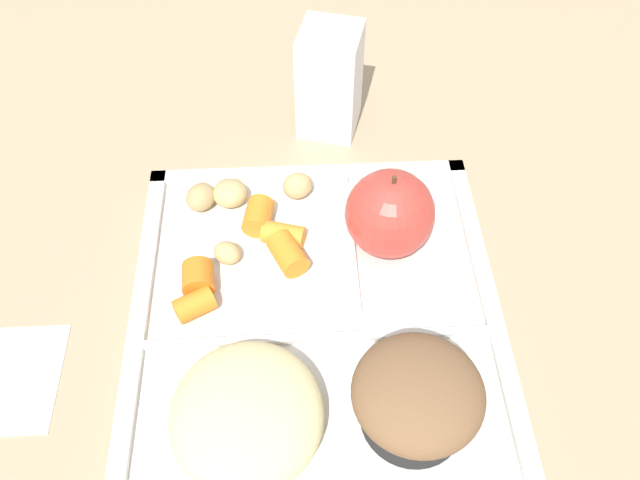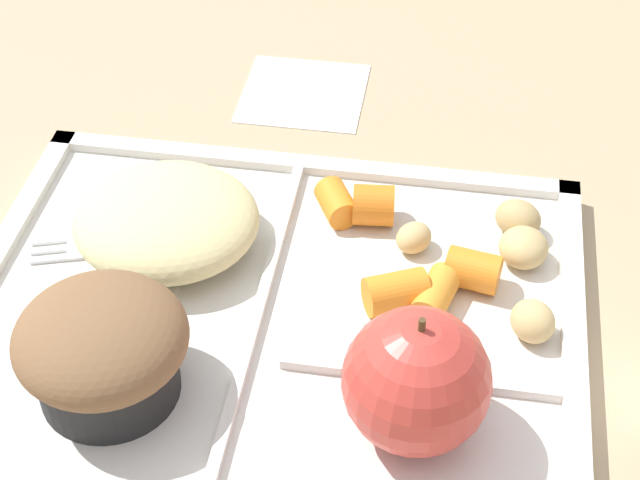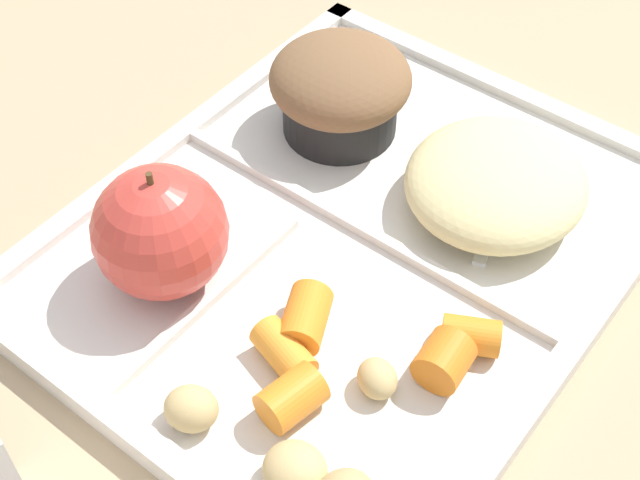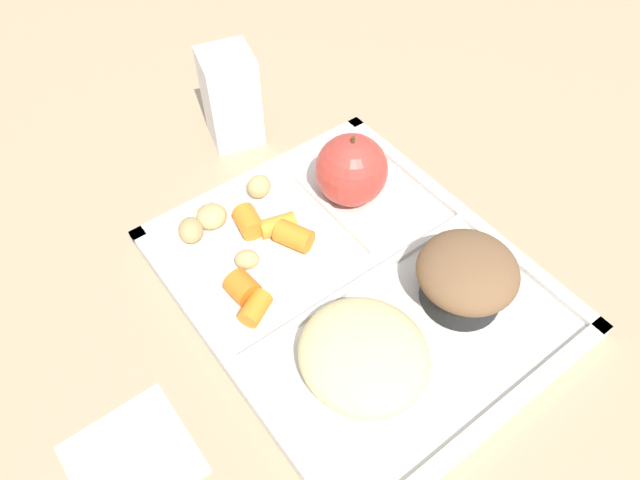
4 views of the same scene
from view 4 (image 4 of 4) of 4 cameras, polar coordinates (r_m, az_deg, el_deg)
name	(u,v)px [view 4 (image 4 of 4)]	position (r m, az deg, el deg)	size (l,w,h in m)	color
ground	(355,287)	(0.57, 3.41, -4.52)	(6.00, 6.00, 0.00)	tan
lunch_tray	(355,283)	(0.57, 3.43, -4.13)	(0.36, 0.30, 0.02)	silver
green_apple	(351,170)	(0.61, 3.06, 6.76)	(0.08, 0.08, 0.08)	#C63D33
bran_muffin	(466,277)	(0.54, 13.92, -3.46)	(0.09, 0.09, 0.06)	black
carrot_slice_large	(278,225)	(0.60, -4.10, 1.43)	(0.02, 0.02, 0.04)	orange
carrot_slice_small	(255,308)	(0.54, -6.28, -6.55)	(0.02, 0.02, 0.03)	orange
carrot_slice_tilted	(294,236)	(0.58, -2.54, 0.37)	(0.02, 0.02, 0.04)	orange
carrot_slice_edge	(242,288)	(0.55, -7.51, -4.59)	(0.03, 0.03, 0.03)	orange
carrot_slice_diagonal	(249,222)	(0.60, -6.92, 1.78)	(0.02, 0.02, 0.03)	orange
potato_chunk_small	(212,216)	(0.61, -10.44, 2.26)	(0.03, 0.03, 0.02)	tan
potato_chunk_corner	(259,186)	(0.63, -5.92, 5.17)	(0.03, 0.02, 0.02)	tan
potato_chunk_large	(191,230)	(0.60, -12.39, 0.93)	(0.03, 0.03, 0.02)	tan
potato_chunk_wedge	(247,259)	(0.57, -7.08, -1.88)	(0.02, 0.02, 0.02)	tan
egg_noodle_pile	(364,355)	(0.50, 4.26, -11.01)	(0.11, 0.11, 0.04)	beige
meatball_side	(341,339)	(0.51, 2.01, -9.57)	(0.03, 0.03, 0.03)	brown
meatball_front	(372,333)	(0.51, 5.04, -8.99)	(0.04, 0.04, 0.04)	brown
meatball_back	(368,346)	(0.51, 4.70, -10.22)	(0.03, 0.03, 0.03)	brown
plastic_fork	(388,386)	(0.51, 6.60, -13.85)	(0.13, 0.06, 0.00)	white
milk_carton	(231,98)	(0.69, -8.62, 13.45)	(0.06, 0.06, 0.11)	white
paper_napkin	(132,459)	(0.52, -17.70, -19.51)	(0.09, 0.09, 0.00)	white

